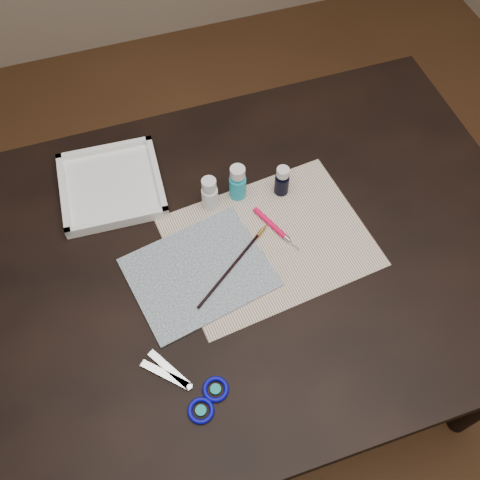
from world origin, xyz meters
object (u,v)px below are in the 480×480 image
object	(u,v)px
paper	(269,241)
canvas	(199,272)
paint_bottle_cyan	(238,182)
scissors	(180,385)
palette_tray	(111,185)
paint_bottle_navy	(282,181)
paint_bottle_white	(210,193)

from	to	relation	value
paper	canvas	world-z (taller)	canvas
paint_bottle_cyan	scissors	bearing A→B (deg)	-121.74
canvas	paint_bottle_cyan	bearing A→B (deg)	50.23
scissors	palette_tray	world-z (taller)	palette_tray
paint_bottle_cyan	paper	bearing A→B (deg)	-79.60
canvas	palette_tray	distance (m)	0.31
paint_bottle_navy	palette_tray	xyz separation A→B (m)	(-0.37, 0.13, -0.03)
paper	paint_bottle_cyan	world-z (taller)	paint_bottle_cyan
paint_bottle_cyan	scissors	distance (m)	0.46
paint_bottle_white	palette_tray	xyz separation A→B (m)	(-0.20, 0.12, -0.03)
canvas	paint_bottle_white	bearing A→B (deg)	65.60
paper	paint_bottle_navy	xyz separation A→B (m)	(0.07, 0.12, 0.04)
paint_bottle_navy	scissors	bearing A→B (deg)	-132.73
palette_tray	canvas	bearing A→B (deg)	-64.83
paper	canvas	distance (m)	0.17
canvas	paint_bottle_cyan	distance (m)	0.22
paint_bottle_white	paint_bottle_navy	size ratio (longest dim) A/B	1.12
paint_bottle_white	canvas	bearing A→B (deg)	-114.40
canvas	paint_bottle_navy	world-z (taller)	paint_bottle_navy
paper	palette_tray	bearing A→B (deg)	139.85
canvas	palette_tray	bearing A→B (deg)	115.17
paper	paint_bottle_white	bearing A→B (deg)	125.18
paint_bottle_cyan	paint_bottle_white	bearing A→B (deg)	-172.69
canvas	paint_bottle_cyan	size ratio (longest dim) A/B	3.00
paint_bottle_navy	paper	bearing A→B (deg)	-120.94
scissors	paint_bottle_white	bearing A→B (deg)	-69.59
paper	palette_tray	distance (m)	0.39
canvas	palette_tray	size ratio (longest dim) A/B	1.23
paint_bottle_cyan	palette_tray	xyz separation A→B (m)	(-0.27, 0.11, -0.03)
paint_bottle_white	paint_bottle_navy	distance (m)	0.17
canvas	paper	bearing A→B (deg)	9.19
paint_bottle_white	paint_bottle_navy	xyz separation A→B (m)	(0.17, -0.01, -0.00)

